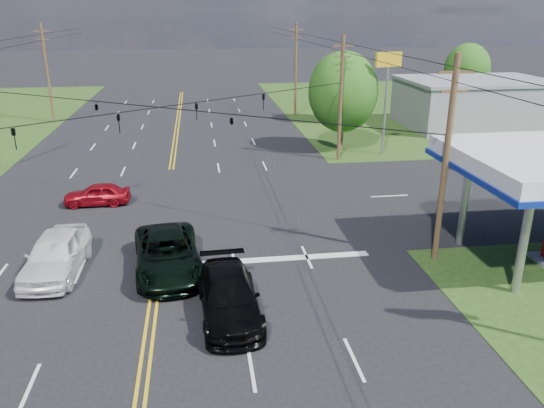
{
  "coord_description": "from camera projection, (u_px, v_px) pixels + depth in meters",
  "views": [
    {
      "loc": [
        2.15,
        -18.52,
        11.14
      ],
      "look_at": [
        5.6,
        6.0,
        2.08
      ],
      "focal_mm": 35.0,
      "sensor_mm": 36.0,
      "label": 1
    }
  ],
  "objects": [
    {
      "name": "pole_se",
      "position": [
        446.0,
        159.0,
        23.57
      ],
      "size": [
        1.6,
        0.28,
        9.5
      ],
      "color": "#4A341F",
      "rests_on": "ground"
    },
    {
      "name": "suv_black",
      "position": [
        229.0,
        297.0,
        20.35
      ],
      "size": [
        2.48,
        5.6,
        1.6
      ],
      "primitive_type": "imported",
      "rotation": [
        0.0,
        0.0,
        0.05
      ],
      "color": "black",
      "rests_on": "ground"
    },
    {
      "name": "stop_bar",
      "position": [
        265.0,
        260.0,
        25.15
      ],
      "size": [
        10.0,
        0.5,
        0.02
      ],
      "primitive_type": "cube",
      "color": "silver",
      "rests_on": "ground"
    },
    {
      "name": "pole_left_far",
      "position": [
        47.0,
        72.0,
        54.49
      ],
      "size": [
        1.6,
        0.28,
        10.0
      ],
      "color": "#4A341F",
      "rests_on": "ground"
    },
    {
      "name": "polesign_ne",
      "position": [
        388.0,
        75.0,
        41.41
      ],
      "size": [
        2.25,
        0.75,
        8.17
      ],
      "color": "#A5A5AA",
      "rests_on": "ground"
    },
    {
      "name": "tree_right_b",
      "position": [
        336.0,
        81.0,
        54.96
      ],
      "size": [
        4.94,
        4.94,
        7.09
      ],
      "color": "#4A341F",
      "rests_on": "ground"
    },
    {
      "name": "pole_right_far",
      "position": [
        296.0,
        68.0,
        57.89
      ],
      "size": [
        1.6,
        0.28,
        10.0
      ],
      "color": "#4A341F",
      "rests_on": "ground"
    },
    {
      "name": "pickup_dkgreen",
      "position": [
        168.0,
        254.0,
        23.8
      ],
      "size": [
        3.47,
        6.43,
        1.71
      ],
      "primitive_type": "imported",
      "rotation": [
        0.0,
        0.0,
        0.1
      ],
      "color": "black",
      "rests_on": "ground"
    },
    {
      "name": "tree_right_a",
      "position": [
        343.0,
        92.0,
        43.25
      ],
      "size": [
        5.7,
        5.7,
        8.18
      ],
      "color": "#4A341F",
      "rests_on": "ground"
    },
    {
      "name": "power_lines",
      "position": [
        153.0,
        63.0,
        27.12
      ],
      "size": [
        26.04,
        100.0,
        0.64
      ],
      "color": "black",
      "rests_on": "ground"
    },
    {
      "name": "pickup_white",
      "position": [
        56.0,
        254.0,
        23.6
      ],
      "size": [
        2.49,
        5.56,
        1.86
      ],
      "primitive_type": "imported",
      "rotation": [
        0.0,
        0.0,
        -0.06
      ],
      "color": "white",
      "rests_on": "ground"
    },
    {
      "name": "tree_far_r",
      "position": [
        467.0,
        70.0,
        62.71
      ],
      "size": [
        5.32,
        5.32,
        7.63
      ],
      "color": "#4A341F",
      "rests_on": "ground"
    },
    {
      "name": "grass_ne",
      "position": [
        462.0,
        105.0,
        66.26
      ],
      "size": [
        46.0,
        48.0,
        0.03
      ],
      "primitive_type": "cube",
      "color": "#224115",
      "rests_on": "ground"
    },
    {
      "name": "pole_ne",
      "position": [
        341.0,
        97.0,
        40.31
      ],
      "size": [
        1.6,
        0.28,
        9.5
      ],
      "color": "#4A341F",
      "rests_on": "ground"
    },
    {
      "name": "sedan_red",
      "position": [
        97.0,
        194.0,
        32.09
      ],
      "size": [
        3.91,
        1.59,
        1.33
      ],
      "primitive_type": "imported",
      "rotation": [
        0.0,
        0.0,
        -1.57
      ],
      "color": "maroon",
      "rests_on": "ground"
    },
    {
      "name": "ground",
      "position": [
        166.0,
        207.0,
        31.93
      ],
      "size": [
        280.0,
        280.0,
        0.0
      ],
      "primitive_type": "plane",
      "color": "black",
      "rests_on": "ground"
    },
    {
      "name": "retail_ne",
      "position": [
        474.0,
        104.0,
        53.69
      ],
      "size": [
        14.0,
        10.0,
        4.4
      ],
      "primitive_type": "cube",
      "color": "slate",
      "rests_on": "ground"
    },
    {
      "name": "span_wire_signals",
      "position": [
        159.0,
        107.0,
        29.87
      ],
      "size": [
        26.0,
        18.0,
        1.13
      ],
      "color": "black",
      "rests_on": "ground"
    },
    {
      "name": "sedan_far",
      "position": [
        481.0,
        158.0,
        39.83
      ],
      "size": [
        4.8,
        2.0,
        1.39
      ],
      "primitive_type": "imported",
      "rotation": [
        0.0,
        0.0,
        -1.58
      ],
      "color": "#A1A1A5",
      "rests_on": "ground"
    }
  ]
}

